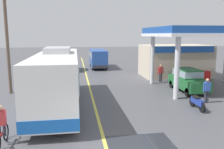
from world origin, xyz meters
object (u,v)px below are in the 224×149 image
at_px(minibus_opposing_lane, 98,57).
at_px(pedestrian_by_shop, 207,89).
at_px(cyclist_on_shoulder, 2,127).
at_px(motorcycle_parked_forecourt, 197,102).
at_px(coach_bus_main, 58,79).
at_px(pedestrian_near_pump, 161,72).
at_px(car_trailing_behind_bus, 71,62).
at_px(car_at_pump, 188,79).

distance_m(minibus_opposing_lane, pedestrian_by_shop, 18.79).
distance_m(cyclist_on_shoulder, motorcycle_parked_forecourt, 10.82).
distance_m(coach_bus_main, pedestrian_by_shop, 9.79).
xyz_separation_m(motorcycle_parked_forecourt, pedestrian_by_shop, (1.32, 1.21, 0.49)).
relative_size(cyclist_on_shoulder, motorcycle_parked_forecourt, 1.01).
distance_m(coach_bus_main, motorcycle_parked_forecourt, 8.75).
xyz_separation_m(motorcycle_parked_forecourt, pedestrian_near_pump, (0.85, 8.68, 0.49)).
bearing_deg(car_trailing_behind_bus, pedestrian_near_pump, -44.92).
bearing_deg(minibus_opposing_lane, pedestrian_by_shop, -72.80).
bearing_deg(minibus_opposing_lane, pedestrian_near_pump, -64.10).
distance_m(car_at_pump, pedestrian_near_pump, 4.24).
bearing_deg(car_trailing_behind_bus, car_at_pump, -53.71).
distance_m(pedestrian_near_pump, pedestrian_by_shop, 7.48).
height_order(minibus_opposing_lane, car_trailing_behind_bus, minibus_opposing_lane).
bearing_deg(cyclist_on_shoulder, car_at_pump, 33.08).
xyz_separation_m(coach_bus_main, minibus_opposing_lane, (4.17, 17.11, -0.25)).
relative_size(pedestrian_near_pump, pedestrian_by_shop, 1.00).
relative_size(motorcycle_parked_forecourt, car_trailing_behind_bus, 0.43).
xyz_separation_m(minibus_opposing_lane, pedestrian_by_shop, (5.55, -17.94, -0.54)).
height_order(pedestrian_by_shop, car_trailing_behind_bus, car_trailing_behind_bus).
relative_size(minibus_opposing_lane, car_trailing_behind_bus, 1.46).
height_order(car_at_pump, minibus_opposing_lane, minibus_opposing_lane).
bearing_deg(pedestrian_near_pump, motorcycle_parked_forecourt, -95.59).
distance_m(motorcycle_parked_forecourt, pedestrian_by_shop, 1.85).
bearing_deg(coach_bus_main, motorcycle_parked_forecourt, -13.64).
height_order(cyclist_on_shoulder, motorcycle_parked_forecourt, cyclist_on_shoulder).
bearing_deg(pedestrian_by_shop, cyclist_on_shoulder, -159.01).
height_order(coach_bus_main, cyclist_on_shoulder, coach_bus_main).
bearing_deg(motorcycle_parked_forecourt, car_trailing_behind_bus, 114.33).
distance_m(car_at_pump, cyclist_on_shoulder, 14.20).
xyz_separation_m(car_at_pump, pedestrian_near_pump, (-0.74, 4.18, -0.08)).
bearing_deg(cyclist_on_shoulder, coach_bus_main, 70.26).
height_order(coach_bus_main, car_at_pump, coach_bus_main).
distance_m(car_at_pump, minibus_opposing_lane, 15.77).
bearing_deg(pedestrian_by_shop, pedestrian_near_pump, 93.58).
distance_m(minibus_opposing_lane, cyclist_on_shoulder, 23.22).
bearing_deg(minibus_opposing_lane, coach_bus_main, -103.71).
bearing_deg(coach_bus_main, cyclist_on_shoulder, -109.74).
bearing_deg(coach_bus_main, car_trailing_behind_bus, 87.86).
distance_m(motorcycle_parked_forecourt, pedestrian_near_pump, 8.73).
relative_size(coach_bus_main, cyclist_on_shoulder, 6.07).
relative_size(car_at_pump, car_trailing_behind_bus, 1.00).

